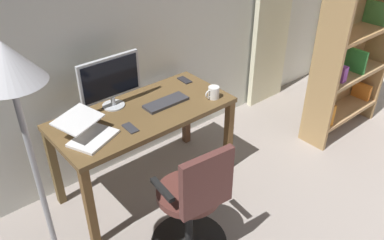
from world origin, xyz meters
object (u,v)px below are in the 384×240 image
at_px(computer_monitor, 110,80).
at_px(computer_mouse, 93,118).
at_px(cell_phone_face_up, 185,80).
at_px(bookshelf, 349,52).
at_px(computer_keyboard, 166,102).
at_px(desk, 144,122).
at_px(cell_phone_by_monitor, 130,128).
at_px(mug_coffee, 213,93).
at_px(office_chair, 194,206).
at_px(floor_lamp, 18,105).
at_px(laptop, 88,131).

bearing_deg(computer_monitor, computer_mouse, 20.90).
xyz_separation_m(cell_phone_face_up, bookshelf, (-1.49, 0.71, 0.09)).
xyz_separation_m(computer_monitor, computer_keyboard, (-0.34, 0.25, -0.22)).
distance_m(desk, cell_phone_by_monitor, 0.28).
distance_m(cell_phone_face_up, mug_coffee, 0.40).
xyz_separation_m(office_chair, computer_keyboard, (-0.37, -0.78, 0.32)).
bearing_deg(computer_mouse, floor_lamp, 48.35).
bearing_deg(floor_lamp, laptop, -133.18).
height_order(mug_coffee, bookshelf, bookshelf).
xyz_separation_m(computer_monitor, floor_lamp, (0.90, 0.85, 0.49)).
distance_m(desk, floor_lamp, 1.47).
bearing_deg(cell_phone_face_up, bookshelf, 157.66).
relative_size(laptop, mug_coffee, 3.18).
height_order(office_chair, computer_monitor, computer_monitor).
xyz_separation_m(office_chair, bookshelf, (-2.24, -0.30, 0.41)).
xyz_separation_m(desk, office_chair, (0.17, 0.81, -0.21)).
bearing_deg(computer_mouse, mug_coffee, 159.98).
bearing_deg(cell_phone_face_up, floor_lamp, 30.05).
height_order(computer_keyboard, laptop, laptop).
relative_size(computer_keyboard, bookshelf, 0.22).
bearing_deg(computer_mouse, cell_phone_by_monitor, 117.62).
distance_m(cell_phone_face_up, bookshelf, 1.65).
relative_size(computer_monitor, mug_coffee, 3.74).
bearing_deg(laptop, cell_phone_face_up, 170.08).
height_order(bookshelf, floor_lamp, floor_lamp).
height_order(computer_keyboard, bookshelf, bookshelf).
relative_size(computer_mouse, cell_phone_face_up, 0.69).
relative_size(laptop, cell_phone_by_monitor, 3.05).
height_order(desk, mug_coffee, mug_coffee).
distance_m(computer_monitor, laptop, 0.49).
bearing_deg(computer_mouse, office_chair, 101.59).
relative_size(office_chair, computer_keyboard, 2.57).
bearing_deg(mug_coffee, office_chair, 39.72).
distance_m(laptop, cell_phone_face_up, 1.11).
height_order(desk, computer_mouse, computer_mouse).
bearing_deg(bookshelf, computer_mouse, -14.79).
relative_size(computer_monitor, computer_keyboard, 1.38).
xyz_separation_m(computer_mouse, mug_coffee, (-0.92, 0.34, 0.03)).
distance_m(cell_phone_by_monitor, cell_phone_face_up, 0.87).
bearing_deg(computer_monitor, laptop, 37.12).
distance_m(cell_phone_by_monitor, floor_lamp, 1.20).
relative_size(mug_coffee, bookshelf, 0.08).
height_order(desk, computer_keyboard, computer_keyboard).
bearing_deg(laptop, computer_mouse, -149.65).
distance_m(computer_keyboard, floor_lamp, 1.55).
xyz_separation_m(desk, bookshelf, (-2.07, 0.51, 0.20)).
bearing_deg(desk, office_chair, 78.39).
bearing_deg(computer_monitor, floor_lamp, 43.27).
distance_m(office_chair, laptop, 0.90).
distance_m(computer_keyboard, laptop, 0.71).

